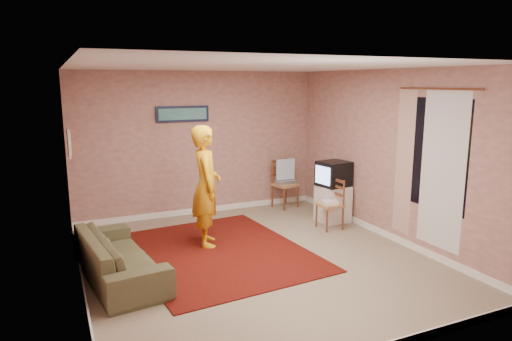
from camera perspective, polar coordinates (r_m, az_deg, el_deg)
name	(u,v)px	position (r m, az deg, el deg)	size (l,w,h in m)	color
ground	(256,259)	(6.41, -0.03, -11.03)	(5.00, 5.00, 0.00)	gray
wall_back	(199,144)	(8.36, -7.11, 3.34)	(4.50, 0.02, 2.60)	tan
wall_front	(379,217)	(3.96, 15.09, -5.60)	(4.50, 0.02, 2.60)	tan
wall_left	(74,182)	(5.53, -21.81, -1.32)	(0.02, 5.00, 2.60)	tan
wall_right	(390,156)	(7.25, 16.41, 1.80)	(0.02, 5.00, 2.60)	tan
ceiling	(256,66)	(5.94, -0.03, 12.89)	(4.50, 5.00, 0.02)	white
baseboard_back	(201,210)	(8.60, -6.89, -4.95)	(4.50, 0.02, 0.10)	white
baseboard_left	(83,285)	(5.91, -20.82, -13.24)	(0.02, 5.00, 0.10)	white
baseboard_right	(385,234)	(7.54, 15.83, -7.63)	(0.02, 5.00, 0.10)	white
window	(436,154)	(6.58, 21.53, 1.89)	(0.01, 1.10, 1.50)	black
curtain_sheer	(442,171)	(6.50, 22.26, -0.06)	(0.01, 0.75, 2.10)	silver
curtain_floral	(404,163)	(6.98, 18.03, 0.94)	(0.01, 0.35, 2.10)	beige
curtain_rod	(438,89)	(6.48, 21.80, 9.49)	(0.02, 0.02, 1.40)	brown
picture_back	(183,114)	(8.19, -9.15, 6.99)	(0.95, 0.04, 0.28)	#131A35
picture_left	(69,143)	(7.07, -22.33, 3.24)	(0.04, 0.38, 0.42)	beige
area_rug	(218,252)	(6.68, -4.77, -10.07)	(2.32, 2.91, 0.02)	black
tv_cabinet	(333,204)	(8.09, 9.57, -4.09)	(0.50, 0.45, 0.64)	white
crt_tv	(334,174)	(7.96, 9.67, -0.40)	(0.56, 0.52, 0.43)	black
chair_a	(285,179)	(8.82, 3.68, -1.01)	(0.52, 0.50, 0.51)	tan
dvd_player	(285,182)	(8.84, 3.67, -1.39)	(0.39, 0.28, 0.07)	silver
blue_throw	(285,169)	(8.79, 3.69, 0.15)	(0.38, 0.05, 0.40)	#91C7ED
chair_b	(330,199)	(7.64, 9.24, -3.49)	(0.36, 0.38, 0.45)	tan
game_console	(330,202)	(7.65, 9.23, -3.91)	(0.24, 0.18, 0.05)	white
sofa	(118,256)	(6.00, -16.83, -10.20)	(1.93, 0.76, 0.56)	#4D492F
person	(206,186)	(6.74, -6.24, -1.96)	(0.66, 0.43, 1.80)	#EBA616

